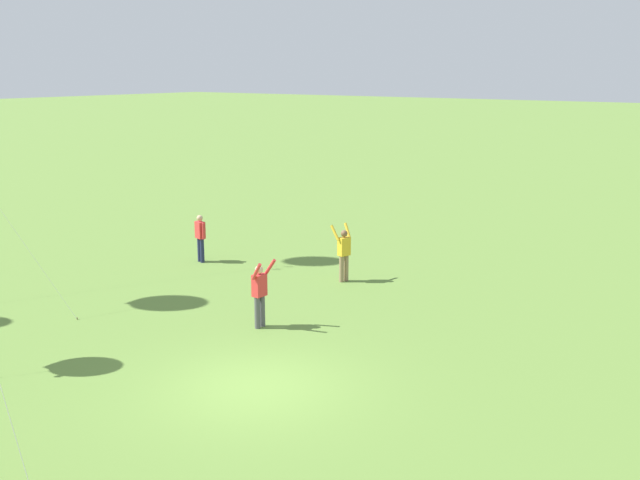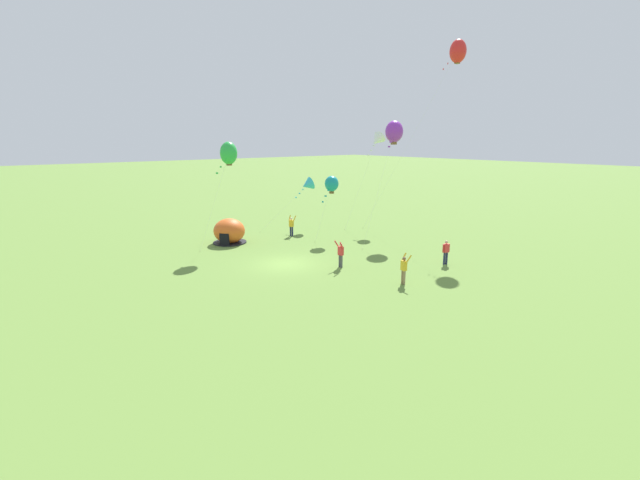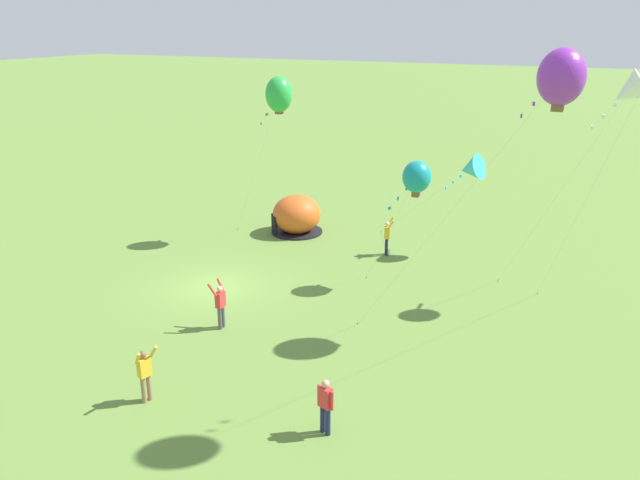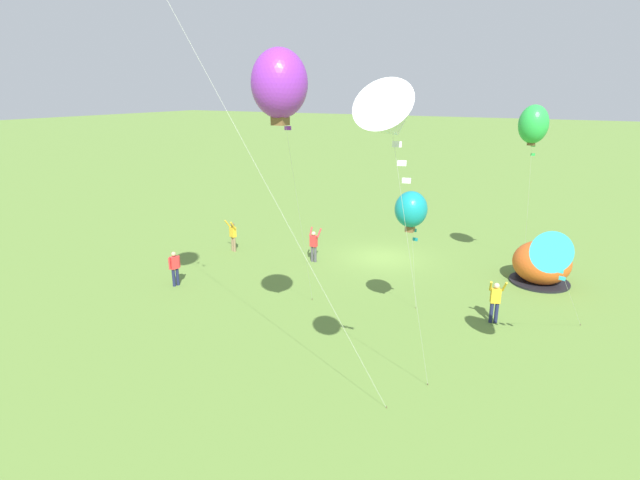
{
  "view_description": "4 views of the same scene",
  "coord_description": "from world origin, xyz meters",
  "px_view_note": "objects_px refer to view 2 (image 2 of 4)",
  "views": [
    {
      "loc": [
        -11.62,
        -10.0,
        6.83
      ],
      "look_at": [
        3.24,
        0.59,
        2.63
      ],
      "focal_mm": 42.0,
      "sensor_mm": 36.0,
      "label": 1
    },
    {
      "loc": [
        24.06,
        -16.58,
        8.67
      ],
      "look_at": [
        2.21,
        1.28,
        1.96
      ],
      "focal_mm": 24.0,
      "sensor_mm": 36.0,
      "label": 2
    },
    {
      "loc": [
        20.65,
        14.82,
        11.04
      ],
      "look_at": [
        -0.09,
        5.08,
        2.93
      ],
      "focal_mm": 35.0,
      "sensor_mm": 36.0,
      "label": 3
    },
    {
      "loc": [
        -9.65,
        25.06,
        9.13
      ],
      "look_at": [
        1.15,
        5.19,
        2.25
      ],
      "focal_mm": 28.0,
      "sensor_mm": 36.0,
      "label": 4
    }
  ],
  "objects_px": {
    "popup_tent": "(229,232)",
    "kite_white": "(377,140)",
    "person_arms_raised": "(404,268)",
    "kite_green": "(229,153)",
    "person_center_field": "(341,253)",
    "kite_teal": "(332,184)",
    "person_far_back": "(446,251)",
    "kite_purple": "(394,132)",
    "kite_red": "(458,51)",
    "person_flying_kite": "(291,225)",
    "kite_cyan": "(307,185)"
  },
  "relations": [
    {
      "from": "person_arms_raised",
      "to": "kite_purple",
      "type": "relative_size",
      "value": 0.19
    },
    {
      "from": "person_flying_kite",
      "to": "kite_red",
      "type": "relative_size",
      "value": 0.11
    },
    {
      "from": "person_far_back",
      "to": "kite_white",
      "type": "bearing_deg",
      "value": 153.58
    },
    {
      "from": "kite_white",
      "to": "person_flying_kite",
      "type": "bearing_deg",
      "value": -96.51
    },
    {
      "from": "popup_tent",
      "to": "person_center_field",
      "type": "bearing_deg",
      "value": 12.87
    },
    {
      "from": "person_far_back",
      "to": "person_flying_kite",
      "type": "relative_size",
      "value": 0.91
    },
    {
      "from": "kite_red",
      "to": "kite_cyan",
      "type": "bearing_deg",
      "value": -139.66
    },
    {
      "from": "person_far_back",
      "to": "person_flying_kite",
      "type": "height_order",
      "value": "person_flying_kite"
    },
    {
      "from": "kite_cyan",
      "to": "kite_teal",
      "type": "distance_m",
      "value": 5.21
    },
    {
      "from": "person_flying_kite",
      "to": "person_far_back",
      "type": "bearing_deg",
      "value": 12.64
    },
    {
      "from": "person_far_back",
      "to": "kite_red",
      "type": "relative_size",
      "value": 0.1
    },
    {
      "from": "kite_cyan",
      "to": "kite_teal",
      "type": "relative_size",
      "value": 1.02
    },
    {
      "from": "person_far_back",
      "to": "person_arms_raised",
      "type": "distance_m",
      "value": 5.66
    },
    {
      "from": "person_arms_raised",
      "to": "kite_green",
      "type": "relative_size",
      "value": 0.22
    },
    {
      "from": "person_far_back",
      "to": "kite_cyan",
      "type": "distance_m",
      "value": 16.59
    },
    {
      "from": "kite_white",
      "to": "kite_red",
      "type": "bearing_deg",
      "value": 18.28
    },
    {
      "from": "kite_red",
      "to": "person_center_field",
      "type": "bearing_deg",
      "value": -82.56
    },
    {
      "from": "person_flying_kite",
      "to": "kite_purple",
      "type": "relative_size",
      "value": 0.19
    },
    {
      "from": "popup_tent",
      "to": "person_far_back",
      "type": "xyz_separation_m",
      "value": [
        15.39,
        8.81,
        -0.03
      ]
    },
    {
      "from": "kite_white",
      "to": "kite_red",
      "type": "xyz_separation_m",
      "value": [
        7.0,
        2.31,
        7.45
      ]
    },
    {
      "from": "person_flying_kite",
      "to": "kite_green",
      "type": "relative_size",
      "value": 0.22
    },
    {
      "from": "popup_tent",
      "to": "kite_green",
      "type": "xyz_separation_m",
      "value": [
        1.15,
        -0.3,
        6.55
      ]
    },
    {
      "from": "kite_green",
      "to": "kite_white",
      "type": "relative_size",
      "value": 0.9
    },
    {
      "from": "person_center_field",
      "to": "kite_red",
      "type": "height_order",
      "value": "kite_red"
    },
    {
      "from": "person_center_field",
      "to": "kite_purple",
      "type": "relative_size",
      "value": 0.19
    },
    {
      "from": "person_flying_kite",
      "to": "kite_green",
      "type": "height_order",
      "value": "kite_green"
    },
    {
      "from": "person_far_back",
      "to": "person_center_field",
      "type": "relative_size",
      "value": 0.91
    },
    {
      "from": "kite_white",
      "to": "kite_teal",
      "type": "xyz_separation_m",
      "value": [
        1.88,
        -7.49,
        -3.65
      ]
    },
    {
      "from": "person_center_field",
      "to": "kite_teal",
      "type": "xyz_separation_m",
      "value": [
        -7.08,
        5.26,
        3.86
      ]
    },
    {
      "from": "person_center_field",
      "to": "person_arms_raised",
      "type": "relative_size",
      "value": 1.0
    },
    {
      "from": "kite_cyan",
      "to": "person_flying_kite",
      "type": "bearing_deg",
      "value": -58.89
    },
    {
      "from": "kite_purple",
      "to": "person_center_field",
      "type": "bearing_deg",
      "value": -65.26
    },
    {
      "from": "person_center_field",
      "to": "kite_white",
      "type": "relative_size",
      "value": 0.2
    },
    {
      "from": "kite_red",
      "to": "person_far_back",
      "type": "bearing_deg",
      "value": -55.31
    },
    {
      "from": "person_far_back",
      "to": "person_arms_raised",
      "type": "bearing_deg",
      "value": -81.01
    },
    {
      "from": "popup_tent",
      "to": "person_arms_raised",
      "type": "bearing_deg",
      "value": 11.19
    },
    {
      "from": "kite_green",
      "to": "person_center_field",
      "type": "bearing_deg",
      "value": 15.89
    },
    {
      "from": "person_far_back",
      "to": "kite_red",
      "type": "height_order",
      "value": "kite_red"
    },
    {
      "from": "person_arms_raised",
      "to": "kite_green",
      "type": "xyz_separation_m",
      "value": [
        -15.12,
        -3.53,
        6.55
      ]
    },
    {
      "from": "popup_tent",
      "to": "kite_white",
      "type": "bearing_deg",
      "value": 81.5
    },
    {
      "from": "person_far_back",
      "to": "kite_purple",
      "type": "bearing_deg",
      "value": 154.15
    },
    {
      "from": "popup_tent",
      "to": "kite_red",
      "type": "relative_size",
      "value": 0.17
    },
    {
      "from": "person_far_back",
      "to": "kite_green",
      "type": "relative_size",
      "value": 0.2
    },
    {
      "from": "kite_purple",
      "to": "kite_green",
      "type": "bearing_deg",
      "value": -111.1
    },
    {
      "from": "kite_teal",
      "to": "person_flying_kite",
      "type": "bearing_deg",
      "value": -143.55
    },
    {
      "from": "kite_red",
      "to": "kite_teal",
      "type": "relative_size",
      "value": 3.06
    },
    {
      "from": "person_center_field",
      "to": "kite_green",
      "type": "height_order",
      "value": "kite_green"
    },
    {
      "from": "popup_tent",
      "to": "kite_green",
      "type": "height_order",
      "value": "kite_green"
    },
    {
      "from": "popup_tent",
      "to": "person_center_field",
      "type": "relative_size",
      "value": 1.49
    },
    {
      "from": "person_flying_kite",
      "to": "kite_white",
      "type": "xyz_separation_m",
      "value": [
        1.11,
        9.7,
        7.51
      ]
    }
  ]
}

